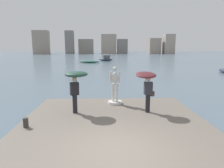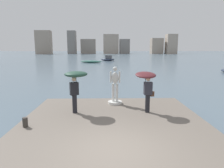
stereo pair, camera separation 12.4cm
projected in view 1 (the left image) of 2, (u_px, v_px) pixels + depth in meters
ground_plane at (107, 64)px, 45.53m from camera, size 400.00×400.00×0.00m
pier at (115, 133)px, 7.81m from camera, size 7.87×9.38×0.40m
statue_white_figure at (115, 90)px, 11.06m from camera, size 0.78×0.78×2.07m
onlooker_left at (76, 79)px, 9.39m from camera, size 1.44×1.44×1.99m
onlooker_right at (147, 82)px, 9.48m from camera, size 1.02×1.03×1.99m
mooring_bollard at (26, 123)px, 7.82m from camera, size 0.20×0.20×0.38m
boat_mid at (89, 62)px, 47.57m from camera, size 5.42×2.57×0.59m
boat_far at (106, 59)px, 55.14m from camera, size 4.28×3.04×1.53m
distant_skyline at (104, 44)px, 123.63m from camera, size 83.60×14.08×13.84m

